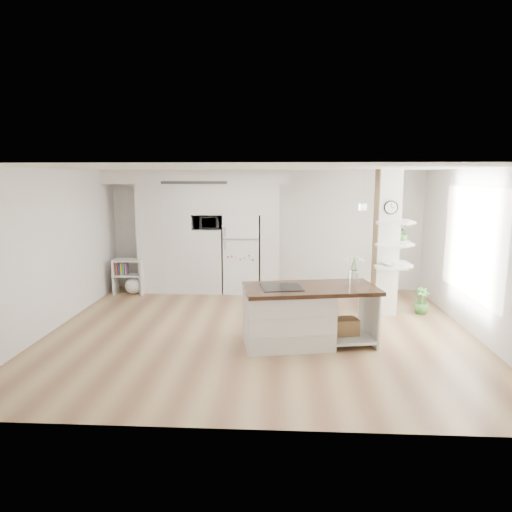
{
  "coord_description": "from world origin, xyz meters",
  "views": [
    {
      "loc": [
        0.33,
        -7.3,
        2.58
      ],
      "look_at": [
        -0.11,
        0.9,
        1.13
      ],
      "focal_mm": 32.0,
      "sensor_mm": 36.0,
      "label": 1
    }
  ],
  "objects_px": {
    "kitchen_island": "(295,315)",
    "floor_plant_a": "(367,297)",
    "refrigerator": "(242,253)",
    "bookshelf": "(131,279)"
  },
  "relations": [
    {
      "from": "kitchen_island",
      "to": "floor_plant_a",
      "type": "distance_m",
      "value": 2.46
    },
    {
      "from": "refrigerator",
      "to": "bookshelf",
      "type": "relative_size",
      "value": 2.26
    },
    {
      "from": "refrigerator",
      "to": "floor_plant_a",
      "type": "relative_size",
      "value": 3.67
    },
    {
      "from": "bookshelf",
      "to": "floor_plant_a",
      "type": "distance_m",
      "value": 5.09
    },
    {
      "from": "refrigerator",
      "to": "floor_plant_a",
      "type": "height_order",
      "value": "refrigerator"
    },
    {
      "from": "refrigerator",
      "to": "bookshelf",
      "type": "bearing_deg",
      "value": -172.26
    },
    {
      "from": "floor_plant_a",
      "to": "kitchen_island",
      "type": "bearing_deg",
      "value": -126.72
    },
    {
      "from": "refrigerator",
      "to": "floor_plant_a",
      "type": "distance_m",
      "value": 2.92
    },
    {
      "from": "bookshelf",
      "to": "refrigerator",
      "type": "bearing_deg",
      "value": 6.33
    },
    {
      "from": "refrigerator",
      "to": "floor_plant_a",
      "type": "bearing_deg",
      "value": -26.16
    }
  ]
}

